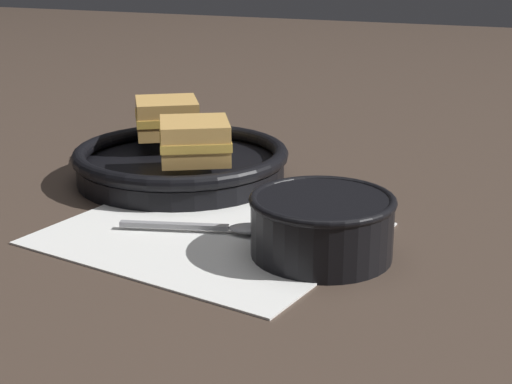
{
  "coord_description": "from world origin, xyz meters",
  "views": [
    {
      "loc": [
        0.3,
        -0.71,
        0.29
      ],
      "look_at": [
        0.01,
        0.01,
        0.03
      ],
      "focal_mm": 55.0,
      "sensor_mm": 36.0,
      "label": 1
    }
  ],
  "objects": [
    {
      "name": "sandwich_near_left",
      "position": [
        -0.17,
        0.16,
        0.07
      ],
      "size": [
        0.11,
        0.11,
        0.05
      ],
      "rotation": [
        0.0,
        0.0,
        3.7
      ],
      "color": "tan",
      "rests_on": "skillet"
    },
    {
      "name": "spoon",
      "position": [
        0.01,
        -0.04,
        0.01
      ],
      "size": [
        0.16,
        0.06,
        0.01
      ],
      "rotation": [
        0.0,
        0.0,
        0.28
      ],
      "color": "#9E9EA3",
      "rests_on": "napkin"
    },
    {
      "name": "skillet",
      "position": [
        -0.13,
        0.11,
        0.02
      ],
      "size": [
        0.26,
        0.36,
        0.04
      ],
      "color": "black",
      "rests_on": "ground_plane"
    },
    {
      "name": "sandwich_near_right",
      "position": [
        -0.08,
        0.06,
        0.07
      ],
      "size": [
        0.11,
        0.11,
        0.05
      ],
      "rotation": [
        0.0,
        0.0,
        6.79
      ],
      "color": "tan",
      "rests_on": "skillet"
    },
    {
      "name": "ground_plane",
      "position": [
        0.0,
        0.0,
        0.0
      ],
      "size": [
        4.0,
        4.0,
        0.0
      ],
      "primitive_type": "plane",
      "color": "#47382D"
    },
    {
      "name": "soup_bowl",
      "position": [
        0.1,
        -0.06,
        0.03
      ],
      "size": [
        0.14,
        0.14,
        0.06
      ],
      "color": "black",
      "rests_on": "ground_plane"
    },
    {
      "name": "napkin",
      "position": [
        -0.02,
        -0.05,
        0.0
      ],
      "size": [
        0.34,
        0.3,
        0.0
      ],
      "color": "white",
      "rests_on": "ground_plane"
    }
  ]
}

